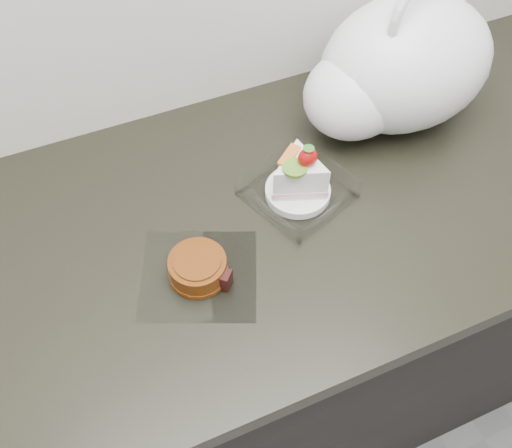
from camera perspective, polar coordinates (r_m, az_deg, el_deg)
counter at (r=1.35m, az=0.01°, el=-10.85°), size 2.04×0.64×0.90m
cake_tray at (r=0.98m, az=4.27°, el=4.05°), size 0.20×0.20×0.12m
mooncake_wrap at (r=0.89m, az=-5.71°, el=-4.54°), size 0.23×0.23×0.04m
plastic_bag at (r=1.09m, az=13.82°, el=14.85°), size 0.42×0.34×0.30m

